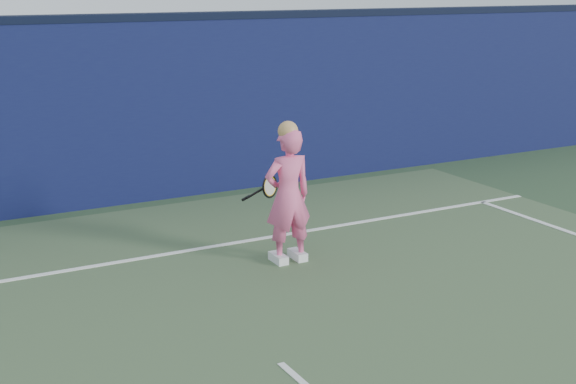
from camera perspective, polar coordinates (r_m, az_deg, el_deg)
backstop_wall at (r=11.26m, az=-13.78°, el=5.28°), size 24.00×0.40×2.50m
wall_cap at (r=11.13m, az=-14.20°, el=11.89°), size 24.00×0.42×0.10m
player at (r=8.75m, az=-0.00°, el=-0.23°), size 0.55×0.37×1.58m
racket at (r=9.15m, az=-1.43°, el=0.34°), size 0.51×0.16×0.28m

